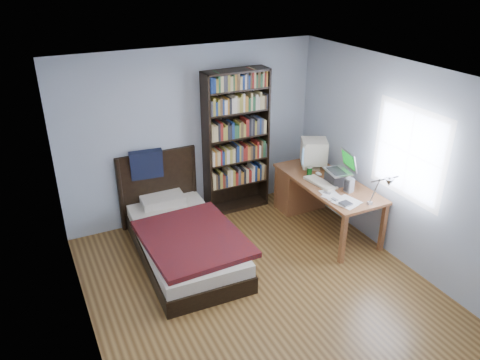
{
  "coord_description": "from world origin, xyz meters",
  "views": [
    {
      "loc": [
        -2.17,
        -3.87,
        3.55
      ],
      "look_at": [
        0.13,
        0.82,
        1.05
      ],
      "focal_mm": 35.0,
      "sensor_mm": 36.0,
      "label": 1
    }
  ],
  "objects": [
    {
      "name": "soda_can",
      "position": [
        1.37,
        1.1,
        0.8
      ],
      "size": [
        0.07,
        0.07,
        0.13
      ],
      "primitive_type": "cylinder",
      "color": "#093307",
      "rests_on": "desk"
    },
    {
      "name": "phone_silver",
      "position": [
        1.27,
        0.54,
        0.74
      ],
      "size": [
        0.09,
        0.11,
        0.02
      ],
      "primitive_type": "cube",
      "rotation": [
        0.0,
        0.0,
        0.52
      ],
      "color": "silver",
      "rests_on": "desk"
    },
    {
      "name": "bed",
      "position": [
        -0.57,
        1.12,
        0.25
      ],
      "size": [
        1.21,
        2.22,
        1.16
      ],
      "color": "black",
      "rests_on": "floor"
    },
    {
      "name": "laptop",
      "position": [
        1.6,
        0.74,
        0.85
      ],
      "size": [
        0.4,
        0.4,
        0.44
      ],
      "color": "#2D2D30",
      "rests_on": "desk"
    },
    {
      "name": "phone_grey",
      "position": [
        1.25,
        0.34,
        0.74
      ],
      "size": [
        0.06,
        0.1,
        0.02
      ],
      "primitive_type": "cube",
      "rotation": [
        0.0,
        0.0,
        0.2
      ],
      "color": "gray",
      "rests_on": "desk"
    },
    {
      "name": "external_drive",
      "position": [
        1.3,
        0.18,
        0.74
      ],
      "size": [
        0.14,
        0.14,
        0.03
      ],
      "primitive_type": "cube",
      "rotation": [
        0.0,
        0.0,
        0.11
      ],
      "color": "gray",
      "rests_on": "desk"
    },
    {
      "name": "bookshelf",
      "position": [
        0.62,
        1.94,
        1.08
      ],
      "size": [
        0.97,
        0.3,
        2.15
      ],
      "color": "black",
      "rests_on": "floor"
    },
    {
      "name": "desk",
      "position": [
        1.51,
        1.33,
        0.42
      ],
      "size": [
        0.75,
        1.74,
        0.73
      ],
      "color": "brown",
      "rests_on": "floor"
    },
    {
      "name": "keyboard",
      "position": [
        1.37,
        0.82,
        0.75
      ],
      "size": [
        0.25,
        0.52,
        0.05
      ],
      "primitive_type": "cube",
      "rotation": [
        0.0,
        0.07,
        0.11
      ],
      "color": "beige",
      "rests_on": "desk"
    },
    {
      "name": "desk_lamp",
      "position": [
        1.47,
        -0.28,
        1.18
      ],
      "size": [
        0.22,
        0.48,
        0.56
      ],
      "color": "#99999E",
      "rests_on": "desk"
    },
    {
      "name": "crt_monitor",
      "position": [
        1.57,
        1.34,
        0.98
      ],
      "size": [
        0.52,
        0.48,
        0.44
      ],
      "color": "beige",
      "rests_on": "desk"
    },
    {
      "name": "speaker",
      "position": [
        1.57,
        0.46,
        0.83
      ],
      "size": [
        0.11,
        0.11,
        0.19
      ],
      "primitive_type": "cube",
      "rotation": [
        0.0,
        0.0,
        0.2
      ],
      "color": "gray",
      "rests_on": "desk"
    },
    {
      "name": "mouse",
      "position": [
        1.51,
        1.07,
        0.75
      ],
      "size": [
        0.07,
        0.12,
        0.04
      ],
      "primitive_type": "ellipsoid",
      "color": "silver",
      "rests_on": "desk"
    },
    {
      "name": "room",
      "position": [
        0.03,
        -0.0,
        1.25
      ],
      "size": [
        4.2,
        4.24,
        2.5
      ],
      "color": "brown",
      "rests_on": "ground"
    }
  ]
}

